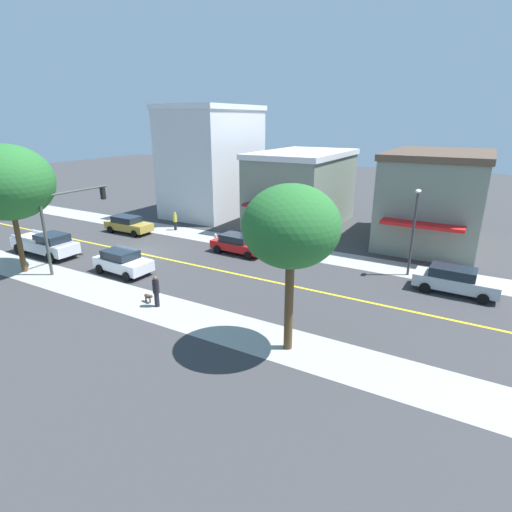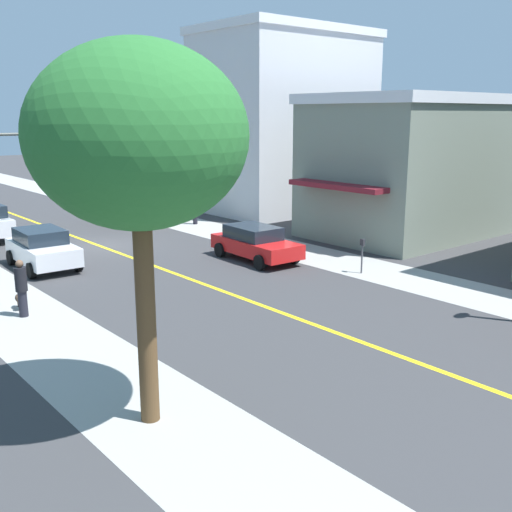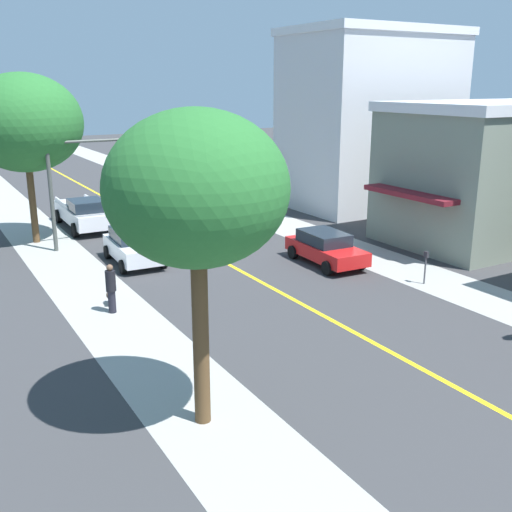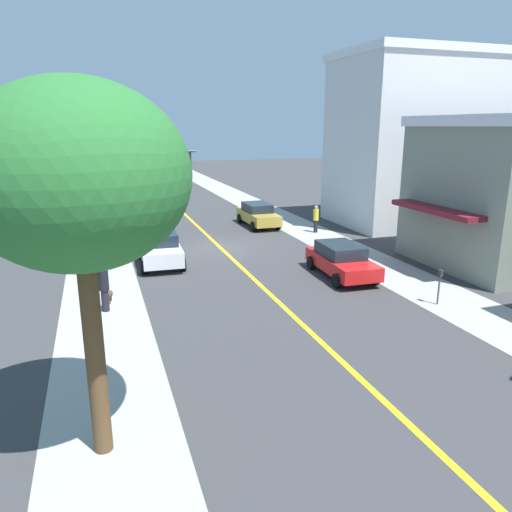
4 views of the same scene
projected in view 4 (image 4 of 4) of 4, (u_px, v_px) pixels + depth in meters
ground_plane at (220, 248)px, 27.48m from camera, size 140.00×140.00×0.00m
sidewalk_left at (325, 239)px, 29.49m from camera, size 3.10×126.00×0.01m
sidewalk_right at (100, 257)px, 25.46m from camera, size 3.10×126.00×0.01m
road_centerline_stripe at (220, 248)px, 27.48m from camera, size 0.20×126.00×0.00m
tan_rowhouse at (415, 140)px, 33.31m from camera, size 10.77×7.67×11.52m
street_tree_left_near at (84, 136)px, 27.32m from camera, size 5.80×5.80×8.66m
street_tree_right_corner at (78, 178)px, 8.85m from camera, size 4.20×4.20×7.63m
fire_hydrant at (338, 249)px, 25.77m from camera, size 0.44×0.24×0.76m
parking_meter at (439, 282)px, 18.52m from camera, size 0.12×0.18×1.40m
traffic_light_mast at (131, 178)px, 26.51m from camera, size 5.53×0.32×5.94m
red_sedan_left_curb at (341, 260)px, 22.12m from camera, size 2.22×4.50×1.49m
gold_sedan_left_curb at (258, 214)px, 33.28m from camera, size 2.03×4.64×1.55m
white_sedan_right_curb at (160, 248)px, 23.96m from camera, size 2.25×4.21×1.62m
white_pickup_truck at (141, 218)px, 31.35m from camera, size 2.25×6.11×1.82m
pedestrian_black_shirt at (104, 286)px, 17.84m from camera, size 0.37×0.37×1.84m
pedestrian_yellow_shirt at (316, 218)px, 31.19m from camera, size 0.35×0.35×1.77m
small_dog at (109, 295)px, 18.81m from camera, size 0.35×0.72×0.53m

